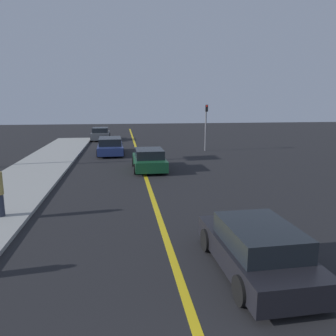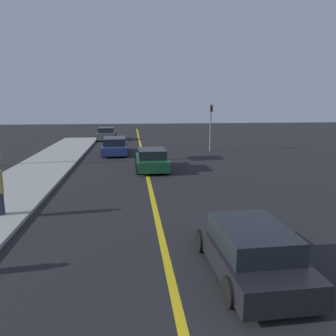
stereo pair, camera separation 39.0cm
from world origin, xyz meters
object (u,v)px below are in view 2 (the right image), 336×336
(car_near_right_lane, at_px, (249,250))
(car_far_distant, at_px, (115,146))
(car_parked_left_lot, at_px, (107,134))
(traffic_light, at_px, (211,123))
(car_ahead_center, at_px, (152,160))

(car_near_right_lane, distance_m, car_far_distant, 19.08)
(car_parked_left_lot, xyz_separation_m, traffic_light, (8.99, -9.10, 1.68))
(traffic_light, bearing_deg, car_far_distant, -175.92)
(car_ahead_center, xyz_separation_m, car_far_distant, (-2.46, 6.44, 0.01))
(car_near_right_lane, relative_size, car_parked_left_lot, 1.03)
(car_near_right_lane, relative_size, traffic_light, 1.06)
(car_far_distant, bearing_deg, car_ahead_center, -70.72)
(car_parked_left_lot, distance_m, traffic_light, 12.91)
(car_ahead_center, bearing_deg, traffic_light, 52.88)
(car_far_distant, distance_m, car_parked_left_lot, 9.74)
(car_near_right_lane, bearing_deg, car_parked_left_lot, 98.93)
(car_near_right_lane, distance_m, car_ahead_center, 12.31)
(traffic_light, bearing_deg, car_parked_left_lot, 134.65)
(car_near_right_lane, bearing_deg, car_ahead_center, 95.33)
(car_near_right_lane, height_order, car_parked_left_lot, car_parked_left_lot)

